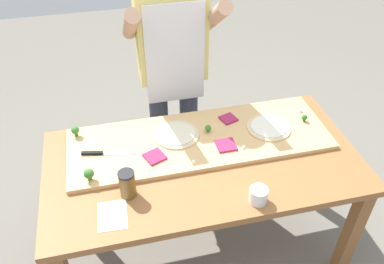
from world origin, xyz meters
TOP-DOWN VIEW (x-y plane):
  - ground_plane at (0.00, 0.00)m, footprint 8.00×8.00m
  - prep_table at (0.00, 0.00)m, footprint 1.63×0.83m
  - cutting_board at (0.02, 0.15)m, footprint 1.41×0.48m
  - chefs_knife at (-0.51, 0.13)m, footprint 0.28×0.08m
  - pizza_whole_cheese_artichoke at (-0.10, 0.19)m, footprint 0.25×0.25m
  - pizza_whole_white_garlic at (0.41, 0.14)m, footprint 0.24×0.24m
  - pizza_slice_near_right at (0.14, 0.05)m, footprint 0.10×0.10m
  - pizza_slice_near_left at (-0.25, 0.04)m, footprint 0.13×0.13m
  - pizza_slice_center at (0.22, 0.26)m, footprint 0.11×0.11m
  - broccoli_floret_front_right at (-0.57, -0.04)m, footprint 0.05×0.05m
  - broccoli_floret_back_left at (0.63, 0.15)m, footprint 0.03×0.03m
  - broccoli_floret_center_right at (-0.63, 0.31)m, footprint 0.04×0.04m
  - broccoli_floret_back_mid at (0.07, 0.18)m, footprint 0.03×0.03m
  - cheese_crumble_a at (-0.06, -0.04)m, footprint 0.02×0.02m
  - cheese_crumble_b at (0.22, 0.01)m, footprint 0.02×0.02m
  - cheese_crumble_c at (0.65, 0.24)m, footprint 0.02×0.02m
  - flour_cup at (0.17, -0.33)m, footprint 0.09×0.09m
  - sauce_jar at (-0.40, -0.15)m, footprint 0.08×0.08m
  - recipe_note at (-0.49, -0.26)m, footprint 0.14×0.18m
  - cook_center at (-0.03, 0.62)m, footprint 0.54×0.39m

SIDE VIEW (x-z plane):
  - ground_plane at x=0.00m, z-range 0.00..0.00m
  - prep_table at x=0.00m, z-range 0.28..1.04m
  - recipe_note at x=-0.49m, z-range 0.76..0.76m
  - cutting_board at x=0.02m, z-range 0.76..0.79m
  - pizza_slice_near_right at x=0.14m, z-range 0.79..0.80m
  - pizza_slice_near_left at x=-0.25m, z-range 0.79..0.80m
  - pizza_slice_center at x=0.22m, z-range 0.79..0.80m
  - chefs_knife at x=-0.51m, z-range 0.78..0.80m
  - cheese_crumble_b at x=0.22m, z-range 0.79..0.80m
  - pizza_whole_white_garlic at x=0.41m, z-range 0.79..0.80m
  - pizza_whole_cheese_artichoke at x=-0.10m, z-range 0.79..0.80m
  - cheese_crumble_c at x=0.65m, z-range 0.79..0.80m
  - cheese_crumble_a at x=-0.06m, z-range 0.79..0.80m
  - flour_cup at x=0.17m, z-range 0.76..0.84m
  - broccoli_floret_back_left at x=0.63m, z-range 0.79..0.83m
  - broccoli_floret_back_mid at x=0.07m, z-range 0.79..0.83m
  - broccoli_floret_center_right at x=-0.63m, z-range 0.79..0.86m
  - broccoli_floret_front_right at x=-0.57m, z-range 0.79..0.86m
  - sauce_jar at x=-0.40m, z-range 0.76..0.90m
  - cook_center at x=-0.03m, z-range 0.16..1.83m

